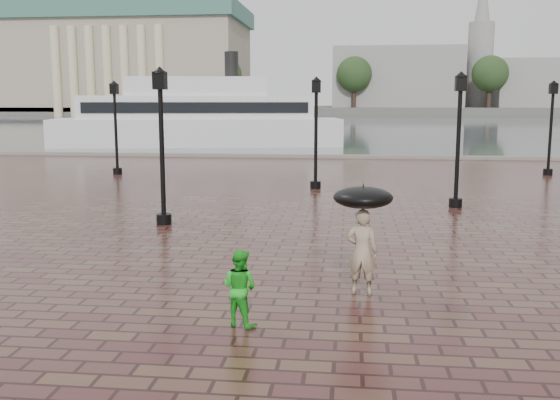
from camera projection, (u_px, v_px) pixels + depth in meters
name	position (u px, v px, depth m)	size (l,w,h in m)	color
ground	(393.00, 389.00, 7.84)	(300.00, 300.00, 0.00)	#3C1C1B
harbour_water	(355.00, 124.00, 98.11)	(240.00, 240.00, 0.00)	#41484F
quay_edge	(360.00, 158.00, 39.23)	(80.00, 0.60, 0.30)	slate
far_shore	(353.00, 110.00, 164.67)	(300.00, 60.00, 2.00)	#4C4C47
museum	(130.00, 58.00, 153.63)	(57.00, 32.50, 26.00)	gray
distant_skyline	(558.00, 76.00, 148.18)	(102.50, 22.00, 33.00)	gray
far_trees	(354.00, 75.00, 141.75)	(188.00, 8.00, 13.50)	#2D2119
street_lamps	(325.00, 133.00, 24.92)	(21.44, 14.44, 4.40)	black
adult_pedestrian	(362.00, 252.00, 11.60)	(0.59, 0.39, 1.62)	tan
child_pedestrian	(240.00, 288.00, 9.99)	(0.61, 0.47, 1.25)	green
ferry_near	(198.00, 118.00, 49.51)	(23.10, 9.14, 7.38)	silver
umbrella	(363.00, 198.00, 11.44)	(1.10, 1.10, 1.12)	black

